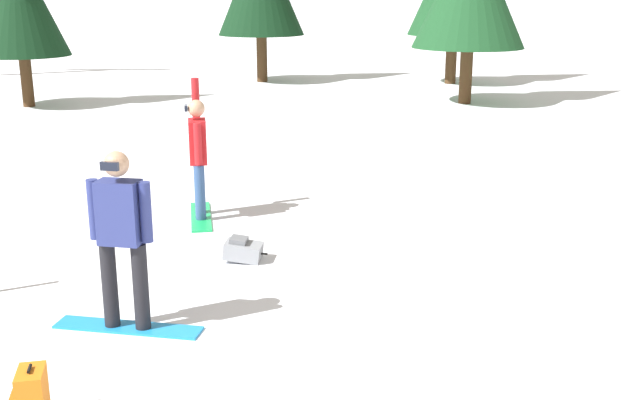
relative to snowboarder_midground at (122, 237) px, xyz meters
name	(u,v)px	position (x,y,z in m)	size (l,w,h in m)	color
snowboarder_midground	(122,237)	(0.00, 0.00, 0.00)	(1.49, 0.56, 1.77)	#1E8CD8
snowboarder_background	(198,154)	(0.21, 3.74, -0.01)	(0.50, 1.47, 1.98)	#19B259
backpack_grey	(243,250)	(0.97, 1.92, -0.81)	(0.55, 0.38, 0.30)	gray
backpack_orange	(31,398)	(-0.35, -1.68, -0.73)	(0.31, 0.35, 0.47)	orange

